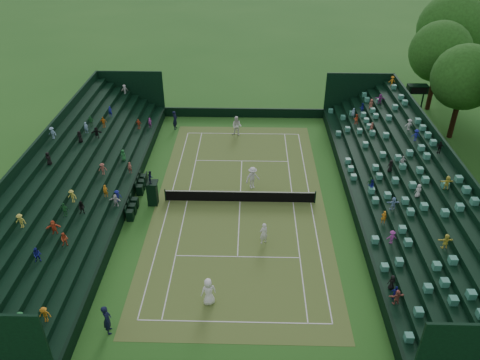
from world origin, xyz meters
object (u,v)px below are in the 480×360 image
at_px(player_far_east, 253,178).
at_px(player_near_east, 264,233).
at_px(tennis_net, 240,196).
at_px(player_far_west, 237,126).
at_px(player_near_west, 209,292).
at_px(umpire_chair, 152,190).

bearing_deg(player_far_east, player_near_east, -112.86).
bearing_deg(tennis_net, player_far_west, 93.00).
relative_size(player_near_west, player_far_west, 0.93).
xyz_separation_m(player_far_west, player_far_east, (1.56, -9.50, -0.05)).
xyz_separation_m(player_near_east, player_far_west, (-2.34, 16.48, 0.16)).
distance_m(player_near_west, player_far_east, 12.80).
distance_m(player_near_west, player_far_west, 22.07).
bearing_deg(umpire_chair, player_far_west, 63.20).
relative_size(tennis_net, umpire_chair, 3.98).
distance_m(umpire_chair, player_far_west, 13.46).
height_order(umpire_chair, player_far_west, umpire_chair).
xyz_separation_m(tennis_net, umpire_chair, (-6.67, -0.44, 0.73)).
distance_m(player_near_west, player_near_east, 6.46).
bearing_deg(player_far_west, tennis_net, -70.33).
xyz_separation_m(player_near_west, player_far_east, (2.50, 12.55, 0.02)).
bearing_deg(player_near_west, umpire_chair, -82.77).
bearing_deg(player_far_west, umpire_chair, -100.13).
height_order(player_near_east, player_far_east, player_far_east).
distance_m(tennis_net, umpire_chair, 6.73).
height_order(tennis_net, player_near_east, player_near_east).
bearing_deg(player_near_east, player_near_west, 29.29).
xyz_separation_m(tennis_net, player_far_west, (-0.61, 11.57, 0.46)).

